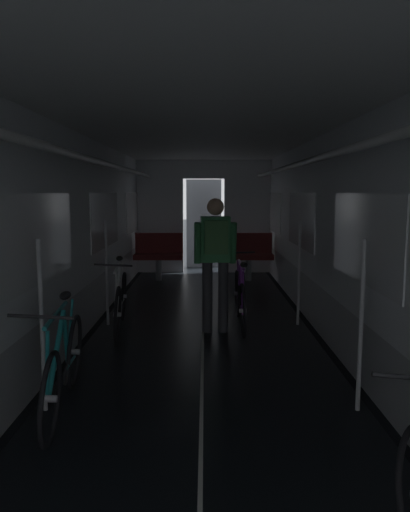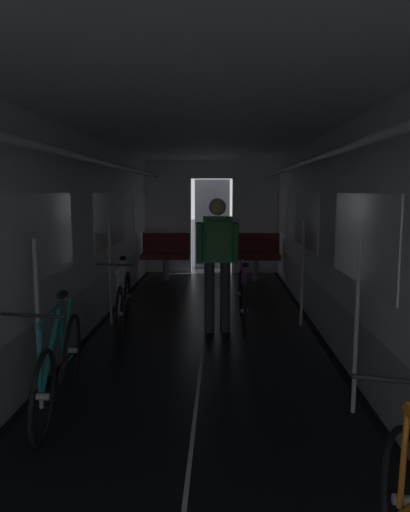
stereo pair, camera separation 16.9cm
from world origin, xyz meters
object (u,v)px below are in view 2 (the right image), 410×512
object	(u,v)px
bicycle_white	(123,300)
bicycle_purple_in_aisle	(243,298)
bench_seat_far_right	(256,252)
person_cyclist_aisle	(217,253)
bicycle_teal	(59,364)
bench_seat_far_left	(166,252)

from	to	relation	value
bicycle_white	bicycle_purple_in_aisle	bearing A→B (deg)	6.23
bench_seat_far_right	bicycle_white	xyz separation A→B (m)	(-1.95, -3.63, -0.18)
bicycle_white	person_cyclist_aisle	size ratio (longest dim) A/B	1.00
bench_seat_far_right	bicycle_purple_in_aisle	size ratio (longest dim) A/B	0.58
bicycle_white	bicycle_teal	world-z (taller)	bicycle_teal
bicycle_teal	bicycle_white	bearing A→B (deg)	88.82
bench_seat_far_right	bicycle_purple_in_aisle	distance (m)	3.49
bench_seat_far_right	bicycle_teal	xyz separation A→B (m)	(-2.00, -6.00, -0.18)
person_cyclist_aisle	bicycle_purple_in_aisle	world-z (taller)	person_cyclist_aisle
bicycle_white	bicycle_teal	size ratio (longest dim) A/B	1.00
bench_seat_far_left	bicycle_teal	world-z (taller)	bench_seat_far_left
bicycle_white	bicycle_purple_in_aisle	xyz separation A→B (m)	(1.54, 0.17, 0.00)
bicycle_white	bicycle_teal	distance (m)	2.37
bench_seat_far_right	bicycle_teal	bearing A→B (deg)	-108.43
bicycle_teal	bicycle_purple_in_aisle	bearing A→B (deg)	57.92
bicycle_teal	bicycle_purple_in_aisle	xyz separation A→B (m)	(1.59, 2.54, 0.00)
bench_seat_far_right	bicycle_teal	distance (m)	6.33
bicycle_purple_in_aisle	bench_seat_far_left	bearing A→B (deg)	111.91
bench_seat_far_right	bicycle_teal	size ratio (longest dim) A/B	0.58
bench_seat_far_right	bicycle_purple_in_aisle	xyz separation A→B (m)	(-0.41, -3.46, -0.18)
bench_seat_far_left	bicycle_white	distance (m)	3.64
bench_seat_far_right	person_cyclist_aisle	xyz separation A→B (m)	(-0.74, -3.73, 0.45)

